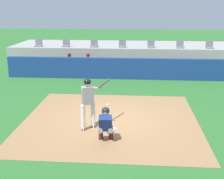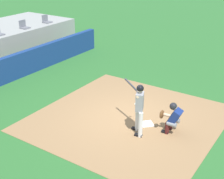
{
  "view_description": "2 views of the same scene",
  "coord_description": "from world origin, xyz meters",
  "px_view_note": "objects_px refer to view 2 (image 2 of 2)",
  "views": [
    {
      "loc": [
        0.88,
        -10.66,
        4.24
      ],
      "look_at": [
        0.0,
        0.7,
        1.0
      ],
      "focal_mm": 49.41,
      "sensor_mm": 36.0,
      "label": 1
    },
    {
      "loc": [
        -9.0,
        -5.29,
        5.85
      ],
      "look_at": [
        0.0,
        0.7,
        1.0
      ],
      "focal_mm": 51.51,
      "sensor_mm": 36.0,
      "label": 2
    }
  ],
  "objects_px": {
    "stadium_seat_5": "(24,26)",
    "catcher_crouched": "(172,117)",
    "batter_at_plate": "(139,106)",
    "stadium_seat_6": "(46,21)",
    "home_plate": "(147,124)"
  },
  "relations": [
    {
      "from": "batter_at_plate",
      "to": "stadium_seat_6",
      "type": "bearing_deg",
      "value": 58.5
    },
    {
      "from": "batter_at_plate",
      "to": "stadium_seat_5",
      "type": "distance_m",
      "value": 11.12
    },
    {
      "from": "stadium_seat_5",
      "to": "batter_at_plate",
      "type": "bearing_deg",
      "value": -113.31
    },
    {
      "from": "home_plate",
      "to": "stadium_seat_5",
      "type": "height_order",
      "value": "stadium_seat_5"
    },
    {
      "from": "home_plate",
      "to": "batter_at_plate",
      "type": "bearing_deg",
      "value": -177.97
    },
    {
      "from": "catcher_crouched",
      "to": "stadium_seat_6",
      "type": "height_order",
      "value": "stadium_seat_6"
    },
    {
      "from": "stadium_seat_5",
      "to": "catcher_crouched",
      "type": "bearing_deg",
      "value": -108.56
    },
    {
      "from": "batter_at_plate",
      "to": "stadium_seat_6",
      "type": "relative_size",
      "value": 3.76
    },
    {
      "from": "batter_at_plate",
      "to": "catcher_crouched",
      "type": "relative_size",
      "value": 1.03
    },
    {
      "from": "stadium_seat_6",
      "to": "home_plate",
      "type": "bearing_deg",
      "value": -118.69
    },
    {
      "from": "batter_at_plate",
      "to": "catcher_crouched",
      "type": "xyz_separation_m",
      "value": [
        0.66,
        -0.91,
        -0.43
      ]
    },
    {
      "from": "stadium_seat_5",
      "to": "home_plate",
      "type": "bearing_deg",
      "value": -110.05
    },
    {
      "from": "batter_at_plate",
      "to": "stadium_seat_5",
      "type": "height_order",
      "value": "stadium_seat_5"
    },
    {
      "from": "home_plate",
      "to": "stadium_seat_5",
      "type": "bearing_deg",
      "value": 69.95
    },
    {
      "from": "home_plate",
      "to": "stadium_seat_6",
      "type": "distance_m",
      "value": 11.7
    }
  ]
}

